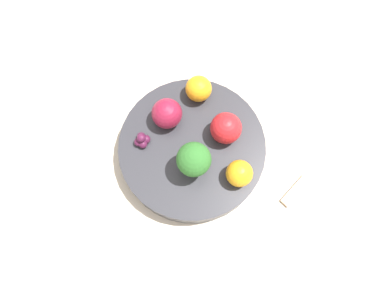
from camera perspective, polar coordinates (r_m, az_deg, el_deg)
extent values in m
plane|color=gray|center=(0.68, 0.00, -1.82)|extent=(6.00, 6.00, 0.00)
cube|color=beige|center=(0.67, 0.00, -1.59)|extent=(1.20, 1.20, 0.02)
cylinder|color=#2D2D33|center=(0.64, 0.00, -0.83)|extent=(0.25, 0.25, 0.04)
cylinder|color=#8CB76B|center=(0.60, 0.26, -3.18)|extent=(0.02, 0.02, 0.03)
sphere|color=#2D6B28|center=(0.57, 0.27, -2.36)|extent=(0.05, 0.05, 0.05)
sphere|color=maroon|center=(0.62, -3.84, 4.66)|extent=(0.05, 0.05, 0.05)
sphere|color=red|center=(0.61, 5.20, 2.42)|extent=(0.05, 0.05, 0.05)
sphere|color=orange|center=(0.64, 1.01, 8.42)|extent=(0.04, 0.04, 0.04)
sphere|color=orange|center=(0.59, 7.23, -4.47)|extent=(0.04, 0.04, 0.04)
sphere|color=#511938|center=(0.62, -7.01, 0.71)|extent=(0.01, 0.01, 0.01)
sphere|color=#511938|center=(0.63, -7.74, 1.12)|extent=(0.01, 0.01, 0.01)
sphere|color=#511938|center=(0.62, -8.15, 0.30)|extent=(0.01, 0.01, 0.01)
sphere|color=#511938|center=(0.62, -7.49, 0.00)|extent=(0.01, 0.01, 0.01)
sphere|color=#511938|center=(0.61, -7.74, 0.91)|extent=(0.01, 0.01, 0.01)
cube|color=olive|center=(0.67, 15.45, -6.89)|extent=(0.06, 0.04, 0.01)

